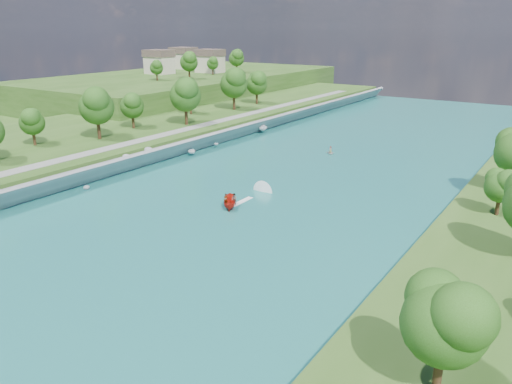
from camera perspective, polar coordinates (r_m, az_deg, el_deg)
The scene contains 11 objects.
ground at distance 67.18m, azimuth -7.58°, elevation -3.95°, with size 260.00×260.00×0.00m, color #2D5119.
river_water at distance 82.23m, azimuth 1.58°, elevation 0.47°, with size 55.00×240.00×0.10m, color #1A625D.
berm_west at distance 115.47m, azimuth -20.00°, elevation 5.50°, with size 45.00×240.00×3.50m, color #2D5119.
ridge_west at distance 189.17m, azimuth -7.67°, elevation 11.93°, with size 60.00×120.00×9.00m, color #2D5119.
riprap_bank at distance 96.77m, azimuth -11.82°, elevation 3.92°, with size 4.42×236.00×4.16m.
riverside_path at distance 101.75m, azimuth -14.15°, elevation 5.47°, with size 3.00×200.00×0.10m, color gray.
ridge_houses at distance 196.22m, azimuth -8.20°, elevation 14.72°, with size 29.50×29.50×8.40m.
trees_west at distance 104.13m, azimuth -20.31°, elevation 8.34°, with size 16.87×146.41×13.30m.
trees_ridge at distance 175.81m, azimuth -5.81°, elevation 14.52°, with size 11.10×41.25×10.30m.
motorboat at distance 73.96m, azimuth -2.46°, elevation -0.94°, with size 3.88×19.17×2.17m.
raft at distance 105.39m, azimuth 8.50°, elevation 4.54°, with size 2.83×3.08×1.60m.
Camera 1 is at (41.54, -46.29, 25.40)m, focal length 35.00 mm.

